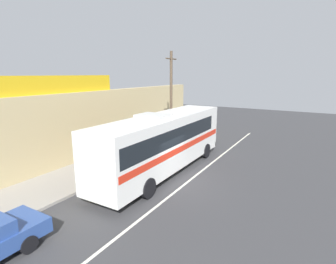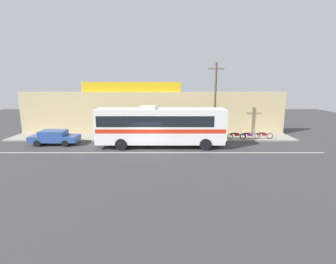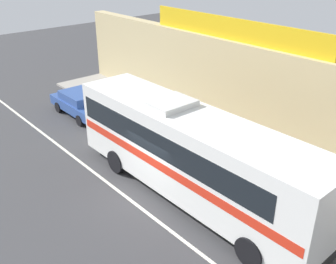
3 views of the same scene
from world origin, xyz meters
name	(u,v)px [view 3 (image 3 of 3)]	position (x,y,z in m)	size (l,w,h in m)	color
ground_plane	(149,195)	(0.00, 0.00, 0.00)	(70.00, 70.00, 0.00)	#3A3A3D
sidewalk_slab	(233,153)	(0.00, 5.20, 0.07)	(30.00, 3.60, 0.14)	gray
storefront_facade	(265,97)	(0.00, 7.35, 2.40)	(30.00, 0.70, 4.80)	tan
storefront_billboard	(232,29)	(-2.40, 7.35, 5.35)	(11.13, 0.12, 1.10)	gold
road_center_stripe	(133,202)	(0.00, -0.80, 0.00)	(30.00, 0.14, 0.01)	silver
intercity_bus	(189,150)	(1.04, 1.19, 2.07)	(11.59, 2.62, 3.78)	white
parked_car	(81,103)	(-9.08, 2.09, 0.74)	(4.44, 1.90, 1.37)	#2D4C93
pedestrian_near_shop	(322,178)	(4.76, 4.72, 1.11)	(0.30, 0.48, 1.67)	black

